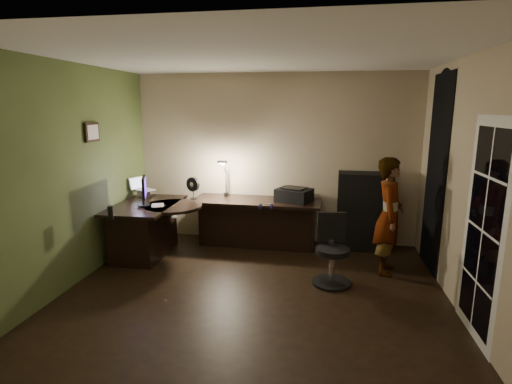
% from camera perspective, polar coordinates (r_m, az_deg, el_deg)
% --- Properties ---
extents(floor, '(4.50, 4.00, 0.01)m').
position_cam_1_polar(floor, '(4.92, -0.28, -14.14)').
color(floor, black).
rests_on(floor, ground).
extents(ceiling, '(4.50, 4.00, 0.01)m').
position_cam_1_polar(ceiling, '(4.46, -0.32, 18.97)').
color(ceiling, silver).
rests_on(ceiling, floor).
extents(wall_back, '(4.50, 0.01, 2.70)m').
position_cam_1_polar(wall_back, '(6.46, 2.71, 4.73)').
color(wall_back, tan).
rests_on(wall_back, floor).
extents(wall_front, '(4.50, 0.01, 2.70)m').
position_cam_1_polar(wall_front, '(2.60, -7.82, -6.35)').
color(wall_front, tan).
rests_on(wall_front, floor).
extents(wall_left, '(0.01, 4.00, 2.70)m').
position_cam_1_polar(wall_left, '(5.35, -24.85, 2.13)').
color(wall_left, tan).
rests_on(wall_left, floor).
extents(wall_right, '(0.01, 4.00, 2.70)m').
position_cam_1_polar(wall_right, '(4.68, 28.03, 0.56)').
color(wall_right, tan).
rests_on(wall_right, floor).
extents(green_wall_overlay, '(0.00, 4.00, 2.70)m').
position_cam_1_polar(green_wall_overlay, '(5.35, -24.71, 2.13)').
color(green_wall_overlay, '#4E602E').
rests_on(green_wall_overlay, floor).
extents(arched_doorway, '(0.01, 0.90, 2.60)m').
position_cam_1_polar(arched_doorway, '(5.77, 24.31, 2.31)').
color(arched_doorway, black).
rests_on(arched_doorway, floor).
extents(french_door, '(0.02, 0.92, 2.10)m').
position_cam_1_polar(french_door, '(4.24, 29.70, -4.86)').
color(french_door, white).
rests_on(french_door, floor).
extents(framed_picture, '(0.04, 0.30, 0.25)m').
position_cam_1_polar(framed_picture, '(5.66, -22.45, 7.91)').
color(framed_picture, black).
rests_on(framed_picture, wall_left).
extents(desk_left, '(0.86, 1.37, 0.78)m').
position_cam_1_polar(desk_left, '(6.15, -15.29, -5.21)').
color(desk_left, black).
rests_on(desk_left, floor).
extents(desk_right, '(2.02, 0.76, 0.75)m').
position_cam_1_polar(desk_right, '(6.33, 0.08, -4.45)').
color(desk_right, black).
rests_on(desk_right, floor).
extents(cabinet, '(0.81, 0.42, 1.20)m').
position_cam_1_polar(cabinet, '(6.37, 15.10, -2.67)').
color(cabinet, black).
rests_on(cabinet, floor).
extents(laptop_stand, '(0.23, 0.20, 0.09)m').
position_cam_1_polar(laptop_stand, '(6.56, -15.51, -0.08)').
color(laptop_stand, silver).
rests_on(laptop_stand, desk_left).
extents(laptop, '(0.38, 0.37, 0.20)m').
position_cam_1_polar(laptop, '(6.53, -15.58, 1.12)').
color(laptop, silver).
rests_on(laptop, laptop_stand).
extents(monitor, '(0.25, 0.46, 0.30)m').
position_cam_1_polar(monitor, '(5.86, -15.82, -0.45)').
color(monitor, black).
rests_on(monitor, desk_left).
extents(mouse, '(0.07, 0.10, 0.04)m').
position_cam_1_polar(mouse, '(5.12, -11.59, -3.52)').
color(mouse, silver).
rests_on(mouse, desk_left).
extents(phone, '(0.08, 0.13, 0.01)m').
position_cam_1_polar(phone, '(5.76, -13.32, -2.01)').
color(phone, black).
rests_on(phone, desk_left).
extents(pen, '(0.10, 0.13, 0.01)m').
position_cam_1_polar(pen, '(5.84, -15.65, -1.93)').
color(pen, black).
rests_on(pen, desk_left).
extents(speaker, '(0.09, 0.09, 0.17)m').
position_cam_1_polar(speaker, '(5.27, -20.06, -2.80)').
color(speaker, black).
rests_on(speaker, desk_left).
extents(notepad, '(0.24, 0.28, 0.01)m').
position_cam_1_polar(notepad, '(5.83, -13.88, -1.87)').
color(notepad, silver).
rests_on(notepad, desk_left).
extents(desk_fan, '(0.26, 0.20, 0.35)m').
position_cam_1_polar(desk_fan, '(6.36, -8.95, 0.57)').
color(desk_fan, black).
rests_on(desk_fan, desk_right).
extents(headphones, '(0.21, 0.11, 0.10)m').
position_cam_1_polar(headphones, '(5.65, 1.41, -2.04)').
color(headphones, navy).
rests_on(headphones, desk_right).
extents(printer, '(0.61, 0.55, 0.22)m').
position_cam_1_polar(printer, '(6.14, 5.46, -0.36)').
color(printer, black).
rests_on(printer, desk_right).
extents(desk_lamp, '(0.20, 0.31, 0.65)m').
position_cam_1_polar(desk_lamp, '(6.47, -4.32, 2.20)').
color(desk_lamp, black).
rests_on(desk_lamp, desk_right).
extents(office_chair, '(0.54, 0.54, 0.87)m').
position_cam_1_polar(office_chair, '(5.05, 10.91, -8.22)').
color(office_chair, black).
rests_on(office_chair, floor).
extents(person, '(0.46, 0.61, 1.55)m').
position_cam_1_polar(person, '(5.50, 18.50, -3.28)').
color(person, '#D8A88C').
rests_on(person, floor).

